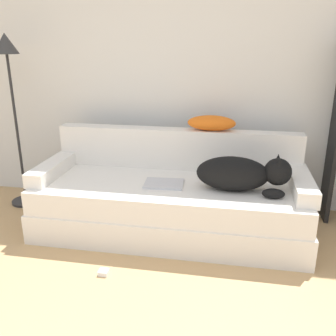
{
  "coord_description": "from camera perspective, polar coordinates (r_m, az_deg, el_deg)",
  "views": [
    {
      "loc": [
        0.64,
        -0.87,
        1.49
      ],
      "look_at": [
        0.17,
        1.75,
        0.58
      ],
      "focal_mm": 40.0,
      "sensor_mm": 36.0,
      "label": 1
    }
  ],
  "objects": [
    {
      "name": "wall_back",
      "position": [
        3.45,
        -0.47,
        16.6
      ],
      "size": [
        8.2,
        0.06,
        2.7
      ],
      "color": "silver",
      "rests_on": "ground_plane"
    },
    {
      "name": "couch",
      "position": [
        3.04,
        0.32,
        -5.96
      ],
      "size": [
        2.13,
        0.86,
        0.43
      ],
      "color": "silver",
      "rests_on": "ground_plane"
    },
    {
      "name": "couch_backrest",
      "position": [
        3.24,
        1.44,
        2.96
      ],
      "size": [
        2.09,
        0.15,
        0.35
      ],
      "color": "silver",
      "rests_on": "couch"
    },
    {
      "name": "couch_arm_left",
      "position": [
        3.25,
        -17.14,
        -0.04
      ],
      "size": [
        0.15,
        0.67,
        0.11
      ],
      "color": "silver",
      "rests_on": "couch"
    },
    {
      "name": "couch_arm_right",
      "position": [
        2.94,
        19.66,
        -2.29
      ],
      "size": [
        0.15,
        0.67,
        0.11
      ],
      "color": "silver",
      "rests_on": "couch"
    },
    {
      "name": "dog",
      "position": [
        2.8,
        11.17,
        -0.82
      ],
      "size": [
        0.69,
        0.28,
        0.28
      ],
      "color": "black",
      "rests_on": "couch"
    },
    {
      "name": "laptop",
      "position": [
        2.9,
        -0.61,
        -2.4
      ],
      "size": [
        0.31,
        0.24,
        0.02
      ],
      "rotation": [
        0.0,
        0.0,
        0.07
      ],
      "color": "#B7B7BC",
      "rests_on": "couch"
    },
    {
      "name": "throw_pillow",
      "position": [
        3.16,
        6.65,
        6.83
      ],
      "size": [
        0.4,
        0.19,
        0.13
      ],
      "color": "orange",
      "rests_on": "couch_backrest"
    },
    {
      "name": "floor_lamp",
      "position": [
        3.61,
        -22.89,
        12.18
      ],
      "size": [
        0.27,
        0.27,
        1.55
      ],
      "color": "#232326",
      "rests_on": "ground_plane"
    },
    {
      "name": "power_adapter",
      "position": [
        2.64,
        -9.79,
        -15.4
      ],
      "size": [
        0.06,
        0.06,
        0.03
      ],
      "color": "white",
      "rests_on": "ground_plane"
    }
  ]
}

